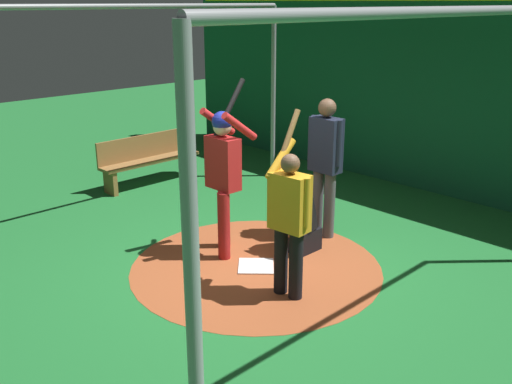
% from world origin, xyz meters
% --- Properties ---
extents(ground_plane, '(27.76, 27.76, 0.00)m').
position_xyz_m(ground_plane, '(0.00, 0.00, 0.00)').
color(ground_plane, '#1E6B2D').
extents(dirt_circle, '(3.00, 3.00, 0.01)m').
position_xyz_m(dirt_circle, '(0.00, 0.00, 0.00)').
color(dirt_circle, '#9E4C28').
rests_on(dirt_circle, ground).
extents(home_plate, '(0.59, 0.59, 0.01)m').
position_xyz_m(home_plate, '(0.00, 0.00, 0.01)').
color(home_plate, white).
rests_on(home_plate, dirt_circle).
extents(batter, '(0.68, 0.49, 2.14)m').
position_xyz_m(batter, '(-0.02, -0.59, 1.10)').
color(batter, maroon).
rests_on(batter, ground).
extents(catcher, '(0.58, 0.40, 0.95)m').
position_xyz_m(catcher, '(-0.72, 0.03, 0.37)').
color(catcher, black).
rests_on(catcher, ground).
extents(umpire, '(0.23, 0.49, 1.86)m').
position_xyz_m(umpire, '(-1.34, -0.08, 1.06)').
color(umpire, '#4C4C51').
rests_on(umpire, ground).
extents(visitor, '(0.54, 0.52, 1.96)m').
position_xyz_m(visitor, '(0.22, 0.72, 0.91)').
color(visitor, black).
rests_on(visitor, ground).
extents(back_wall, '(0.22, 11.76, 3.28)m').
position_xyz_m(back_wall, '(-4.17, 0.00, 1.66)').
color(back_wall, '#145133').
rests_on(back_wall, ground).
extents(cage_frame, '(5.75, 5.06, 3.00)m').
position_xyz_m(cage_frame, '(0.00, 0.00, 2.11)').
color(cage_frame, gray).
rests_on(cage_frame, ground).
extents(bench, '(1.84, 0.36, 0.85)m').
position_xyz_m(bench, '(-0.96, -3.66, 0.45)').
color(bench, olive).
rests_on(bench, ground).
extents(baseball_0, '(0.07, 0.07, 0.07)m').
position_xyz_m(baseball_0, '(0.77, -0.28, 0.04)').
color(baseball_0, white).
rests_on(baseball_0, dirt_circle).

